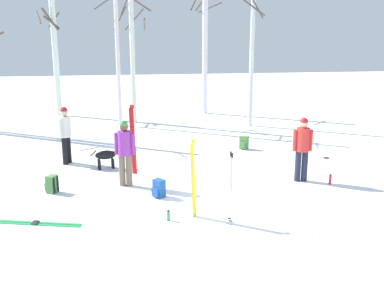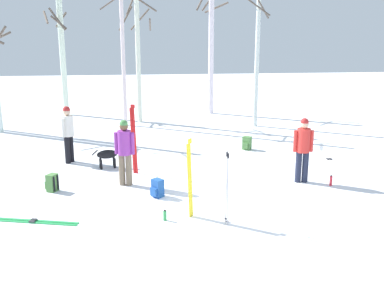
{
  "view_description": "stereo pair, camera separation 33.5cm",
  "coord_description": "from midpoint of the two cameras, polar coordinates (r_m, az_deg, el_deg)",
  "views": [
    {
      "loc": [
        -2.32,
        -9.58,
        3.96
      ],
      "look_at": [
        -0.74,
        1.87,
        1.0
      ],
      "focal_mm": 42.72,
      "sensor_mm": 36.0,
      "label": 1
    },
    {
      "loc": [
        -1.99,
        -9.62,
        3.96
      ],
      "look_at": [
        -0.74,
        1.87,
        1.0
      ],
      "focal_mm": 42.72,
      "sensor_mm": 36.0,
      "label": 2
    }
  ],
  "objects": [
    {
      "name": "ski_pair_lying_0",
      "position": [
        10.19,
        -18.1,
        -9.19
      ],
      "size": [
        1.85,
        0.62,
        0.05
      ],
      "color": "green",
      "rests_on": "ground_plane"
    },
    {
      "name": "person_1",
      "position": [
        11.68,
        -7.61,
        -0.54
      ],
      "size": [
        0.51,
        0.34,
        1.72
      ],
      "color": "#72604C",
      "rests_on": "ground_plane"
    },
    {
      "name": "water_bottle_0",
      "position": [
        9.75,
        -2.41,
        -8.91
      ],
      "size": [
        0.07,
        0.07,
        0.24
      ],
      "color": "green",
      "rests_on": "ground_plane"
    },
    {
      "name": "birch_tree_6",
      "position": [
        18.67,
        8.73,
        13.03
      ],
      "size": [
        1.46,
        1.47,
        6.76
      ],
      "color": "silver",
      "rests_on": "ground_plane"
    },
    {
      "name": "ground_plane",
      "position": [
        10.61,
        6.04,
        -7.64
      ],
      "size": [
        60.0,
        60.0,
        0.0
      ],
      "primitive_type": "plane",
      "color": "white"
    },
    {
      "name": "ski_poles_0",
      "position": [
        9.39,
        5.42,
        -5.29
      ],
      "size": [
        0.07,
        0.23,
        1.53
      ],
      "color": "#B2B2BC",
      "rests_on": "ground_plane"
    },
    {
      "name": "birch_tree_5",
      "position": [
        21.41,
        2.84,
        11.75
      ],
      "size": [
        1.57,
        1.21,
        5.84
      ],
      "color": "silver",
      "rests_on": "ground_plane"
    },
    {
      "name": "ski_pair_lying_1",
      "position": [
        14.68,
        17.44,
        -1.92
      ],
      "size": [
        0.33,
        1.85,
        0.05
      ],
      "color": "white",
      "rests_on": "ground_plane"
    },
    {
      "name": "birch_tree_2",
      "position": [
        21.79,
        -15.53,
        11.45
      ],
      "size": [
        1.14,
        1.22,
        5.86
      ],
      "color": "silver",
      "rests_on": "ground_plane"
    },
    {
      "name": "backpack_2",
      "position": [
        11.83,
        -16.3,
        -4.69
      ],
      "size": [
        0.34,
        0.32,
        0.44
      ],
      "color": "#4C7F3F",
      "rests_on": "ground_plane"
    },
    {
      "name": "backpack_0",
      "position": [
        11.01,
        -3.47,
        -5.55
      ],
      "size": [
        0.35,
        0.34,
        0.44
      ],
      "color": "#1E4C99",
      "rests_on": "ground_plane"
    },
    {
      "name": "dog",
      "position": [
        13.36,
        -9.65,
        -1.35
      ],
      "size": [
        0.88,
        0.34,
        0.57
      ],
      "color": "black",
      "rests_on": "ground_plane"
    },
    {
      "name": "backpack_1",
      "position": [
        15.31,
        7.49,
        0.09
      ],
      "size": [
        0.34,
        0.35,
        0.44
      ],
      "color": "#4C7F3F",
      "rests_on": "ground_plane"
    },
    {
      "name": "water_bottle_1",
      "position": [
        12.36,
        17.7,
        -4.39
      ],
      "size": [
        0.07,
        0.07,
        0.28
      ],
      "color": "red",
      "rests_on": "ground_plane"
    },
    {
      "name": "person_2",
      "position": [
        14.0,
        -14.58,
        1.62
      ],
      "size": [
        0.34,
        0.47,
        1.72
      ],
      "color": "black",
      "rests_on": "ground_plane"
    },
    {
      "name": "ski_pair_planted_0",
      "position": [
        12.62,
        -6.54,
        0.55
      ],
      "size": [
        0.18,
        0.07,
        1.94
      ],
      "color": "red",
      "rests_on": "ground_plane"
    },
    {
      "name": "ski_pair_planted_1",
      "position": [
        9.62,
        0.73,
        -4.4
      ],
      "size": [
        0.16,
        0.19,
        1.74
      ],
      "color": "yellow",
      "rests_on": "ground_plane"
    },
    {
      "name": "person_0",
      "position": [
        12.2,
        14.47,
        -0.24
      ],
      "size": [
        0.52,
        0.34,
        1.72
      ],
      "color": "#1E2338",
      "rests_on": "ground_plane"
    },
    {
      "name": "birch_tree_4",
      "position": [
        19.39,
        -6.28,
        12.21
      ],
      "size": [
        1.57,
        1.58,
        6.21
      ],
      "color": "silver",
      "rests_on": "ground_plane"
    },
    {
      "name": "birch_tree_3",
      "position": [
        18.85,
        -8.27,
        14.3
      ],
      "size": [
        1.65,
        1.66,
        7.54
      ],
      "color": "silver",
      "rests_on": "ground_plane"
    }
  ]
}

